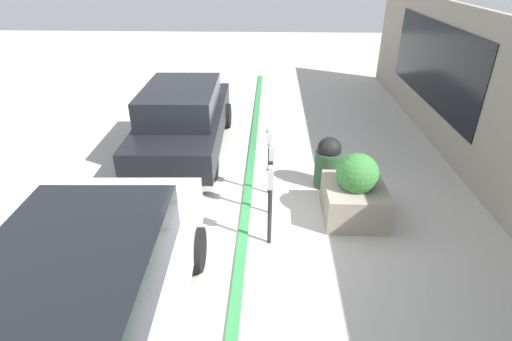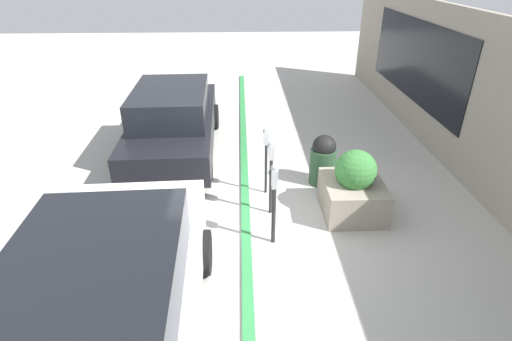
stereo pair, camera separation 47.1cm
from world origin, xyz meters
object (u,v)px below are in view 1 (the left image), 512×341
parking_meter_second (271,163)px  parked_car_front (91,294)px  parking_meter_middle (269,146)px  planter_box (355,192)px  parked_car_middle (184,118)px  trash_bin (328,162)px  parking_meter_nearest (270,193)px

parking_meter_second → parked_car_front: bearing=145.8°
parking_meter_middle → planter_box: size_ratio=1.12×
parking_meter_second → planter_box: bearing=-91.4°
parking_meter_second → parked_car_middle: size_ratio=0.30×
parked_car_middle → trash_bin: parked_car_middle is taller
parking_meter_nearest → parking_meter_middle: size_ratio=1.03×
parked_car_front → parked_car_middle: size_ratio=0.95×
trash_bin → planter_box: bearing=-162.9°
parking_meter_middle → parked_car_front: (-3.64, 1.94, -0.16)m
parking_meter_nearest → parking_meter_middle: (1.57, 0.03, 0.06)m
parked_car_front → parked_car_middle: (5.57, 0.08, -0.03)m
planter_box → trash_bin: (1.10, 0.34, 0.03)m
parking_meter_nearest → parking_meter_second: 0.86m
planter_box → parking_meter_middle: bearing=63.8°
planter_box → parking_meter_nearest: bearing=118.9°
planter_box → parked_car_middle: bearing=52.9°
planter_box → trash_bin: planter_box is taller
parking_meter_second → parked_car_middle: parked_car_middle is taller
parked_car_front → parked_car_middle: bearing=-1.4°
parking_meter_second → planter_box: (-0.04, -1.48, -0.52)m
parking_meter_middle → planter_box: 1.77m
planter_box → parked_car_front: (-2.89, 3.46, 0.35)m
parking_meter_nearest → parked_car_middle: size_ratio=0.30×
parking_meter_second → parked_car_front: parked_car_front is taller
parking_meter_second → parked_car_middle: (2.64, 2.07, -0.20)m
parking_meter_second → trash_bin: size_ratio=1.36×
parking_meter_nearest → parked_car_front: size_ratio=0.31×
parking_meter_nearest → parked_car_middle: (3.50, 2.05, -0.13)m
trash_bin → parking_meter_middle: bearing=106.6°
parking_meter_nearest → parked_car_front: bearing=136.4°
parked_car_middle → trash_bin: 3.58m
planter_box → trash_bin: 1.15m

